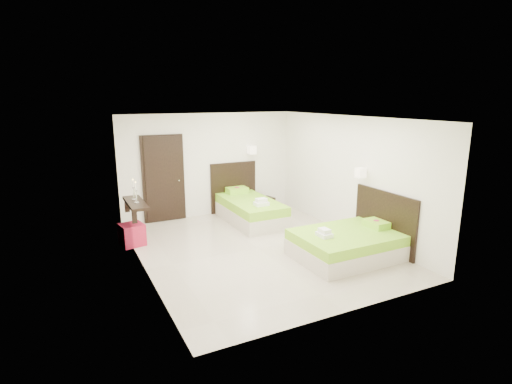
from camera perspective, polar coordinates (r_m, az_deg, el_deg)
name	(u,v)px	position (r m, az deg, el deg)	size (l,w,h in m)	color
floor	(258,248)	(8.14, 0.32, -8.07)	(5.50, 5.50, 0.00)	#BCAF9C
bed_single	(249,208)	(9.82, -1.01, -2.34)	(1.27, 2.12, 1.75)	beige
bed_double	(349,243)	(7.86, 13.18, -7.05)	(1.91, 1.62, 1.57)	beige
nightstand	(266,204)	(10.76, 1.39, -1.71)	(0.39, 0.35, 0.35)	black
ottoman	(132,235)	(8.64, -17.28, -5.82)	(0.45, 0.45, 0.45)	maroon
door	(164,179)	(9.90, -13.06, 1.81)	(1.02, 0.15, 2.14)	black
console_shelf	(135,203)	(8.74, -16.88, -1.53)	(0.35, 1.20, 0.78)	black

